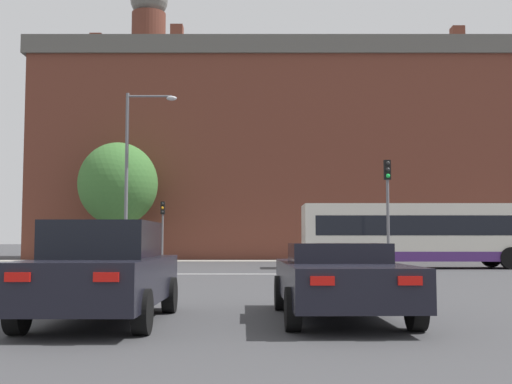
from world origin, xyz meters
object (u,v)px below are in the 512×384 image
Objects in this scene: car_saloon_left at (105,272)px; street_lamp_junction at (136,161)px; pedestrian_waiting at (353,246)px; car_roadster_right at (341,279)px; bus_crossing_lead at (426,234)px; traffic_light_far_left at (164,221)px; traffic_light_near_right at (389,197)px.

street_lamp_junction is (-3.35, 20.04, 4.25)m from car_saloon_left.
street_lamp_junction is 15.77m from pedestrian_waiting.
car_saloon_left is at bearing -174.64° from car_roadster_right.
car_saloon_left is 22.27m from bus_crossing_lead.
traffic_light_far_left is 11.92m from pedestrian_waiting.
car_saloon_left is 20.75m from street_lamp_junction.
bus_crossing_lead is 14.12m from street_lamp_junction.
bus_crossing_lead is at bearing 58.84° from traffic_light_near_right.
traffic_light_near_right is 2.83× the size of pedestrian_waiting.
traffic_light_far_left is at bearing 90.43° from street_lamp_junction.
traffic_light_far_left is 18.27m from traffic_light_near_right.
street_lamp_junction is at bearing -91.36° from bus_crossing_lead.
traffic_light_far_left is 10.15m from street_lamp_junction.
car_roadster_right is 1.25× the size of traffic_light_far_left.
traffic_light_far_left is (-3.43, 29.87, 1.72)m from car_saloon_left.
car_roadster_right is 21.32m from street_lamp_junction.
traffic_light_far_left reaches higher than bus_crossing_lead.
street_lamp_junction reaches higher than car_roadster_right.
traffic_light_near_right reaches higher than pedestrian_waiting.
traffic_light_far_left is at bearing -126.43° from bus_crossing_lead.
traffic_light_near_right is (3.92, 14.98, 2.37)m from car_roadster_right.
traffic_light_far_left is (-7.25, 29.43, 1.87)m from car_roadster_right.
car_saloon_left is 0.39× the size of bus_crossing_lead.
pedestrian_waiting is at bearing -0.65° from traffic_light_far_left.
car_roadster_right is 29.64m from pedestrian_waiting.
pedestrian_waiting is at bearing -168.98° from bus_crossing_lead.
car_saloon_left is 30.12m from traffic_light_far_left.
pedestrian_waiting is (11.74, 9.70, -4.12)m from street_lamp_junction.
bus_crossing_lead is at bearing 70.04° from car_roadster_right.
street_lamp_junction is (-13.69, 0.32, 3.46)m from bus_crossing_lead.
street_lamp_junction is (0.07, -9.84, 2.52)m from traffic_light_far_left.
pedestrian_waiting is (-1.95, 10.03, -0.66)m from bus_crossing_lead.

